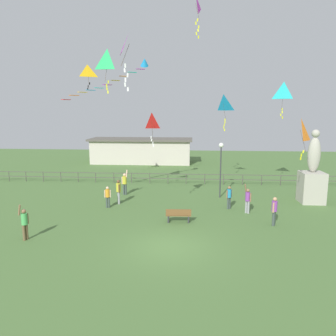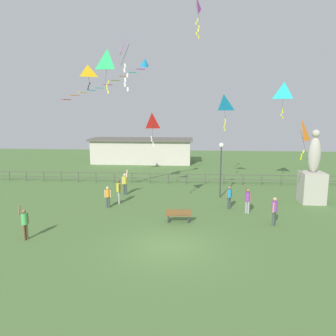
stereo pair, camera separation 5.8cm
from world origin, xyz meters
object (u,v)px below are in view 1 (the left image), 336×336
object	(u,v)px
kite_4	(152,122)
streamer_kite	(137,66)
park_bench	(178,215)
person_1	(125,182)
statue_monument	(312,179)
person_6	(248,199)
kite_5	(300,131)
lamppost	(221,158)
kite_7	(223,104)
kite_3	(283,92)
person_4	(24,222)
kite_1	(196,6)
person_3	(119,190)
person_2	(229,196)
kite_6	(88,72)
kite_0	(108,62)
kite_2	(129,46)
person_5	(108,196)
person_0	(274,209)

from	to	relation	value
kite_4	streamer_kite	size ratio (longest dim) A/B	0.52
park_bench	person_1	size ratio (longest dim) A/B	0.75
statue_monument	kite_4	distance (m)	12.47
person_6	kite_5	xyz separation A→B (m)	(3.31, 0.90, 4.35)
lamppost	person_6	distance (m)	4.59
kite_7	kite_3	bearing A→B (deg)	-9.13
park_bench	kite_7	distance (m)	12.21
kite_4	kite_7	bearing A→B (deg)	30.90
statue_monument	person_6	size ratio (longest dim) A/B	2.76
person_1	kite_7	xyz separation A→B (m)	(7.89, 3.42, 6.13)
person_4	kite_1	world-z (taller)	kite_1
park_bench	person_6	bearing A→B (deg)	25.96
person_3	kite_1	size ratio (longest dim) A/B	0.63
kite_4	streamer_kite	world-z (taller)	streamer_kite
person_2	kite_7	bearing A→B (deg)	89.62
person_1	kite_6	size ratio (longest dim) A/B	1.01
statue_monument	lamppost	bearing A→B (deg)	172.27
lamppost	person_4	world-z (taller)	lamppost
person_6	kite_4	xyz separation A→B (m)	(-6.72, 4.12, 4.76)
person_3	kite_0	distance (m)	8.82
person_2	kite_5	bearing A→B (deg)	0.27
lamppost	person_1	bearing A→B (deg)	177.71
person_4	kite_7	distance (m)	18.08
statue_monument	lamppost	size ratio (longest dim) A/B	1.25
person_1	kite_2	size ratio (longest dim) A/B	0.74
kite_3	kite_7	distance (m)	4.87
person_5	kite_6	xyz separation A→B (m)	(-2.71, 5.16, 8.82)
kite_5	person_5	bearing A→B (deg)	-178.28
person_4	person_1	bearing A→B (deg)	71.27
lamppost	kite_3	xyz separation A→B (m)	(5.13, 2.96, 4.97)
kite_4	park_bench	bearing A→B (deg)	-69.52
kite_5	person_6	bearing A→B (deg)	-164.84
park_bench	kite_2	distance (m)	9.73
person_2	streamer_kite	distance (m)	11.28
person_3	kite_7	world-z (taller)	kite_7
kite_5	kite_2	bearing A→B (deg)	-151.24
lamppost	kite_2	world-z (taller)	kite_2
statue_monument	person_3	distance (m)	13.96
person_5	kite_7	bearing A→B (deg)	40.08
person_6	kite_5	world-z (taller)	kite_5
streamer_kite	person_3	bearing A→B (deg)	-123.62
park_bench	lamppost	bearing A→B (deg)	63.66
person_5	person_1	bearing A→B (deg)	83.11
person_2	kite_6	world-z (taller)	kite_6
kite_4	kite_5	bearing A→B (deg)	-17.80
park_bench	kite_3	distance (m)	14.21
person_1	person_3	distance (m)	2.56
person_0	kite_7	size ratio (longest dim) A/B	0.56
kite_5	person_0	bearing A→B (deg)	-124.72
kite_2	kite_7	distance (m)	13.58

